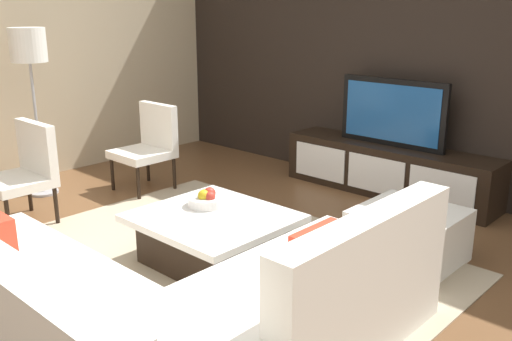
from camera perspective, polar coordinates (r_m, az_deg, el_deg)
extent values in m
plane|color=brown|center=(4.09, -4.34, -10.21)|extent=(14.00, 14.00, 0.00)
cube|color=black|center=(5.84, 15.56, 11.60)|extent=(6.40, 0.12, 2.80)
cube|color=#C6B28E|center=(6.49, -23.21, 11.31)|extent=(0.12, 5.20, 2.80)
cube|color=tan|center=(4.15, -5.30, -9.71)|extent=(3.29, 2.69, 0.01)
cube|color=black|center=(5.78, 13.30, 0.10)|extent=(2.19, 0.48, 0.50)
cube|color=white|center=(5.93, 6.49, 0.85)|extent=(0.62, 0.01, 0.35)
cube|color=white|center=(5.58, 12.03, -0.42)|extent=(0.62, 0.01, 0.35)
cube|color=white|center=(5.28, 18.25, -1.85)|extent=(0.62, 0.01, 0.35)
cube|color=black|center=(5.65, 13.69, 5.74)|extent=(1.12, 0.05, 0.66)
cube|color=#194C8C|center=(5.63, 13.54, 5.70)|extent=(1.01, 0.01, 0.55)
cube|color=white|center=(3.20, -19.75, -14.94)|extent=(2.46, 0.85, 0.43)
cube|color=white|center=(3.28, 5.76, -13.13)|extent=(0.85, 1.42, 0.43)
cube|color=white|center=(2.93, 11.25, -8.14)|extent=(0.18, 1.42, 0.39)
cube|color=red|center=(3.44, 9.52, -7.31)|extent=(0.60, 0.44, 0.06)
cube|color=black|center=(4.15, -4.32, -7.30)|extent=(0.84, 0.77, 0.33)
cube|color=white|center=(4.08, -4.38, -4.85)|extent=(1.05, 0.96, 0.05)
cylinder|color=black|center=(4.99, -23.89, -4.25)|extent=(0.04, 0.04, 0.38)
cylinder|color=black|center=(5.57, -22.03, -1.94)|extent=(0.04, 0.04, 0.38)
cylinder|color=black|center=(5.15, -19.65, -3.16)|extent=(0.04, 0.04, 0.38)
cube|color=white|center=(5.22, -23.13, -1.07)|extent=(0.57, 0.50, 0.08)
cube|color=white|center=(5.24, -21.38, 2.19)|extent=(0.57, 0.08, 0.45)
cylinder|color=#A5A5AA|center=(6.09, -20.69, -2.06)|extent=(0.28, 0.28, 0.02)
cylinder|color=#A5A5AA|center=(5.93, -21.32, 3.98)|extent=(0.03, 0.03, 1.29)
cylinder|color=white|center=(5.82, -22.15, 11.73)|extent=(0.34, 0.34, 0.32)
cube|color=white|center=(4.31, 15.18, -6.44)|extent=(0.70, 0.70, 0.40)
cylinder|color=silver|center=(4.24, -5.06, -3.13)|extent=(0.28, 0.28, 0.07)
sphere|color=#B23326|center=(4.19, -4.68, -2.66)|extent=(0.08, 0.08, 0.08)
sphere|color=#B23326|center=(4.25, -4.74, -2.30)|extent=(0.09, 0.09, 0.09)
sphere|color=gold|center=(4.26, -5.32, -2.37)|extent=(0.07, 0.07, 0.07)
sphere|color=gold|center=(4.20, -5.34, -2.56)|extent=(0.09, 0.09, 0.09)
cylinder|color=black|center=(5.93, -14.39, -0.17)|extent=(0.04, 0.04, 0.38)
cylinder|color=black|center=(5.57, -11.87, -1.07)|extent=(0.04, 0.04, 0.38)
cylinder|color=black|center=(6.17, -10.93, 0.69)|extent=(0.04, 0.04, 0.38)
cylinder|color=black|center=(5.83, -8.31, -0.12)|extent=(0.04, 0.04, 0.38)
cube|color=white|center=(5.82, -11.48, 1.65)|extent=(0.53, 0.53, 0.08)
cube|color=white|center=(5.89, -9.87, 4.55)|extent=(0.53, 0.08, 0.45)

